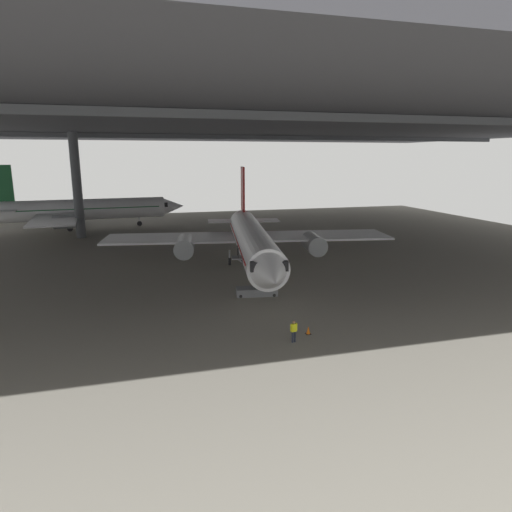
{
  "coord_description": "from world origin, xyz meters",
  "views": [
    {
      "loc": [
        -13.46,
        -47.89,
        12.55
      ],
      "look_at": [
        -1.56,
        -4.67,
        2.53
      ],
      "focal_mm": 31.17,
      "sensor_mm": 36.0,
      "label": 1
    }
  ],
  "objects": [
    {
      "name": "crew_worker_near_nose",
      "position": [
        -3.33,
        -20.91,
        0.9
      ],
      "size": [
        0.54,
        0.28,
        1.59
      ],
      "color": "#232838",
      "rests_on": "ground_plane"
    },
    {
      "name": "hangar_structure",
      "position": [
        -0.05,
        13.76,
        16.88
      ],
      "size": [
        121.0,
        99.0,
        17.51
      ],
      "color": "#4C4F54",
      "rests_on": "ground_plane"
    },
    {
      "name": "airplane_distant",
      "position": [
        -22.41,
        36.02,
        3.42
      ],
      "size": [
        35.95,
        34.77,
        11.28
      ],
      "color": "white",
      "rests_on": "ground_plane"
    },
    {
      "name": "crew_worker_by_stairs",
      "position": [
        -0.5,
        -6.08,
        0.89
      ],
      "size": [
        0.55,
        0.24,
        1.58
      ],
      "color": "#232838",
      "rests_on": "ground_plane"
    },
    {
      "name": "traffic_cone_orange",
      "position": [
        -1.8,
        -19.81,
        0.29
      ],
      "size": [
        0.36,
        0.36,
        0.6
      ],
      "color": "black",
      "rests_on": "ground_plane"
    },
    {
      "name": "boarding_stairs",
      "position": [
        -2.97,
        -9.82,
        0.73
      ],
      "size": [
        4.32,
        2.08,
        4.61
      ],
      "color": "slate",
      "rests_on": "ground_plane"
    },
    {
      "name": "ground_plane",
      "position": [
        0.0,
        0.0,
        0.0
      ],
      "size": [
        110.0,
        110.0,
        0.0
      ],
      "primitive_type": "plane",
      "color": "gray"
    },
    {
      "name": "airplane_main",
      "position": [
        -0.82,
        -0.12,
        3.41
      ],
      "size": [
        34.8,
        35.68,
        11.22
      ],
      "color": "white",
      "rests_on": "ground_plane"
    }
  ]
}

